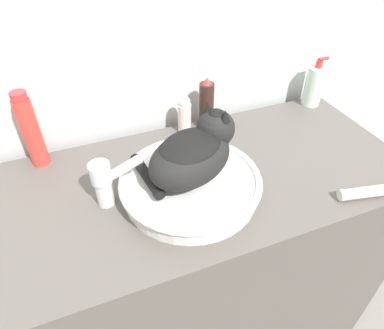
# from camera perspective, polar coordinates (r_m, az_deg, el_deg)

# --- Properties ---
(wall_back) EXTENTS (8.00, 0.05, 2.40)m
(wall_back) POSITION_cam_1_polar(r_m,az_deg,el_deg) (1.11, -5.42, 22.43)
(wall_back) COLOR silver
(wall_back) RESTS_ON ground_plane
(vanity_counter) EXTENTS (1.25, 0.57, 0.87)m
(vanity_counter) POSITION_cam_1_polar(r_m,az_deg,el_deg) (1.32, 1.25, -16.34)
(vanity_counter) COLOR #56514C
(vanity_counter) RESTS_ON ground_plane
(sink_basin) EXTENTS (0.38, 0.38, 0.06)m
(sink_basin) POSITION_cam_1_polar(r_m,az_deg,el_deg) (0.92, -0.27, -3.25)
(sink_basin) COLOR silver
(sink_basin) RESTS_ON vanity_counter
(cat) EXTENTS (0.29, 0.25, 0.17)m
(cat) POSITION_cam_1_polar(r_m,az_deg,el_deg) (0.86, 0.31, 2.22)
(cat) COLOR black
(cat) RESTS_ON sink_basin
(faucet) EXTENTS (0.13, 0.06, 0.15)m
(faucet) POSITION_cam_1_polar(r_m,az_deg,el_deg) (0.89, -14.19, -2.60)
(faucet) COLOR silver
(faucet) RESTS_ON vanity_counter
(deodorant_stick) EXTENTS (0.04, 0.04, 0.13)m
(deodorant_stick) POSITION_cam_1_polar(r_m,az_deg,el_deg) (1.14, -1.27, 8.33)
(deodorant_stick) COLOR silver
(deodorant_stick) RESTS_ON vanity_counter
(hairspray_can_black) EXTENTS (0.05, 0.05, 0.18)m
(hairspray_can_black) POSITION_cam_1_polar(r_m,az_deg,el_deg) (1.16, 2.41, 9.88)
(hairspray_can_black) COLOR #331E19
(hairspray_can_black) RESTS_ON vanity_counter
(shampoo_bottle_tall) EXTENTS (0.05, 0.05, 0.24)m
(shampoo_bottle_tall) POSITION_cam_1_polar(r_m,az_deg,el_deg) (1.07, -25.28, 5.10)
(shampoo_bottle_tall) COLOR #DB3D33
(shampoo_bottle_tall) RESTS_ON vanity_counter
(soap_pump_bottle) EXTENTS (0.07, 0.07, 0.18)m
(soap_pump_bottle) POSITION_cam_1_polar(r_m,az_deg,el_deg) (1.38, 19.67, 12.27)
(soap_pump_bottle) COLOR silver
(soap_pump_bottle) RESTS_ON vanity_counter
(cream_tube) EXTENTS (0.16, 0.06, 0.04)m
(cream_tube) POSITION_cam_1_polar(r_m,az_deg,el_deg) (1.03, 27.17, -4.12)
(cream_tube) COLOR silver
(cream_tube) RESTS_ON vanity_counter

